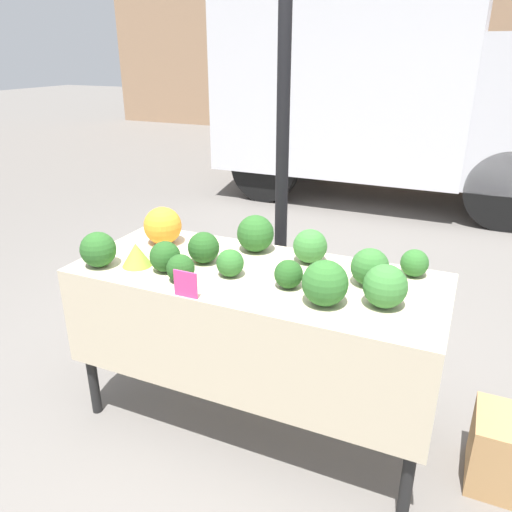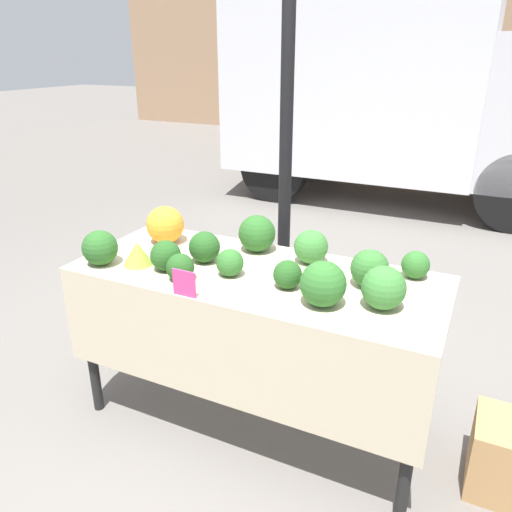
# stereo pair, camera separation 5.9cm
# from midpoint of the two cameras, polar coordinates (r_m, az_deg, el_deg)

# --- Properties ---
(ground_plane) EXTENTS (40.00, 40.00, 0.00)m
(ground_plane) POSITION_cam_midpoint_polar(r_m,az_deg,el_deg) (2.71, -0.65, -17.93)
(ground_plane) COLOR slate
(tent_pole) EXTENTS (0.07, 0.07, 2.60)m
(tent_pole) POSITION_cam_midpoint_polar(r_m,az_deg,el_deg) (2.73, 2.43, 12.76)
(tent_pole) COLOR black
(tent_pole) RESTS_ON ground_plane
(parked_truck) EXTENTS (4.04, 1.84, 2.52)m
(parked_truck) POSITION_cam_midpoint_polar(r_m,az_deg,el_deg) (6.47, 14.07, 18.23)
(parked_truck) COLOR silver
(parked_truck) RESTS_ON ground_plane
(market_table) EXTENTS (1.69, 0.70, 0.82)m
(market_table) POSITION_cam_midpoint_polar(r_m,az_deg,el_deg) (2.27, -1.36, -5.18)
(market_table) COLOR beige
(market_table) RESTS_ON ground_plane
(orange_cauliflower) EXTENTS (0.19, 0.19, 0.19)m
(orange_cauliflower) POSITION_cam_midpoint_polar(r_m,az_deg,el_deg) (2.62, -11.25, 3.41)
(orange_cauliflower) COLOR orange
(orange_cauliflower) RESTS_ON market_table
(romanesco_head) EXTENTS (0.14, 0.14, 0.11)m
(romanesco_head) POSITION_cam_midpoint_polar(r_m,az_deg,el_deg) (2.39, -14.21, 0.15)
(romanesco_head) COLOR #93B238
(romanesco_head) RESTS_ON market_table
(broccoli_head_0) EXTENTS (0.12, 0.12, 0.12)m
(broccoli_head_0) POSITION_cam_midpoint_polar(r_m,az_deg,el_deg) (2.31, 16.97, -0.78)
(broccoli_head_0) COLOR #2D6628
(broccoli_head_0) RESTS_ON market_table
(broccoli_head_1) EXTENTS (0.12, 0.12, 0.12)m
(broccoli_head_1) POSITION_cam_midpoint_polar(r_m,az_deg,el_deg) (2.21, -3.74, -0.81)
(broccoli_head_1) COLOR #2D6628
(broccoli_head_1) RESTS_ON market_table
(broccoli_head_2) EXTENTS (0.12, 0.12, 0.12)m
(broccoli_head_2) POSITION_cam_midpoint_polar(r_m,az_deg,el_deg) (2.10, 2.95, -2.08)
(broccoli_head_2) COLOR #23511E
(broccoli_head_2) RESTS_ON market_table
(broccoli_head_3) EXTENTS (0.16, 0.16, 0.16)m
(broccoli_head_3) POSITION_cam_midpoint_polar(r_m,az_deg,el_deg) (2.17, 12.13, -1.26)
(broccoli_head_3) COLOR #336B2D
(broccoli_head_3) RESTS_ON market_table
(broccoli_head_4) EXTENTS (0.17, 0.17, 0.17)m
(broccoli_head_4) POSITION_cam_midpoint_polar(r_m,az_deg,el_deg) (1.99, 13.74, -3.38)
(broccoli_head_4) COLOR #387533
(broccoli_head_4) RESTS_ON market_table
(broccoli_head_5) EXTENTS (0.15, 0.15, 0.15)m
(broccoli_head_5) POSITION_cam_midpoint_polar(r_m,az_deg,el_deg) (2.36, -6.72, 0.96)
(broccoli_head_5) COLOR #23511E
(broccoli_head_5) RESTS_ON market_table
(broccoli_head_6) EXTENTS (0.12, 0.12, 0.12)m
(broccoli_head_6) POSITION_cam_midpoint_polar(r_m,az_deg,el_deg) (2.19, -9.38, -1.39)
(broccoli_head_6) COLOR #23511E
(broccoli_head_6) RESTS_ON market_table
(broccoli_head_7) EXTENTS (0.16, 0.16, 0.16)m
(broccoli_head_7) POSITION_cam_midpoint_polar(r_m,az_deg,el_deg) (2.36, 5.49, 1.12)
(broccoli_head_7) COLOR #387533
(broccoli_head_7) RESTS_ON market_table
(broccoli_head_8) EXTENTS (0.14, 0.14, 0.14)m
(broccoli_head_8) POSITION_cam_midpoint_polar(r_m,az_deg,el_deg) (2.30, -11.07, -0.07)
(broccoli_head_8) COLOR #23511E
(broccoli_head_8) RESTS_ON market_table
(broccoli_head_9) EXTENTS (0.18, 0.18, 0.18)m
(broccoli_head_9) POSITION_cam_midpoint_polar(r_m,az_deg,el_deg) (1.97, 7.05, -3.09)
(broccoli_head_9) COLOR #2D6628
(broccoli_head_9) RESTS_ON market_table
(broccoli_head_10) EXTENTS (0.16, 0.16, 0.16)m
(broccoli_head_10) POSITION_cam_midpoint_polar(r_m,az_deg,el_deg) (2.42, -18.26, 0.71)
(broccoli_head_10) COLOR #285B23
(broccoli_head_10) RESTS_ON market_table
(broccoli_head_11) EXTENTS (0.18, 0.18, 0.18)m
(broccoli_head_11) POSITION_cam_midpoint_polar(r_m,az_deg,el_deg) (2.48, -0.74, 2.59)
(broccoli_head_11) COLOR #285B23
(broccoli_head_11) RESTS_ON market_table
(price_sign) EXTENTS (0.11, 0.01, 0.11)m
(price_sign) POSITION_cam_midpoint_polar(r_m,az_deg,el_deg) (2.05, -8.87, -3.22)
(price_sign) COLOR #E53D84
(price_sign) RESTS_ON market_table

